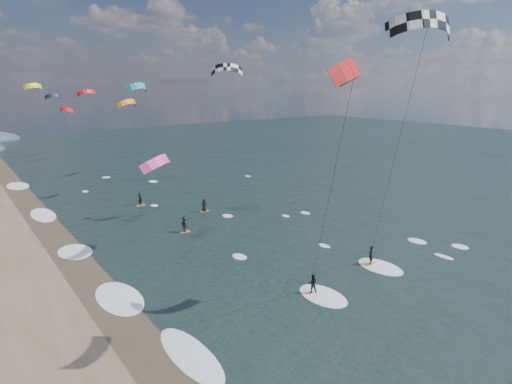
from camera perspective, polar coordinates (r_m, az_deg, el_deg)
ground at (r=28.28m, az=17.22°, el=-18.65°), size 260.00×260.00×0.00m
wet_sand_strip at (r=28.94m, az=-16.14°, el=-17.72°), size 3.00×240.00×0.00m
kitesurfer_near_a at (r=29.86m, az=20.49°, el=13.10°), size 7.77×9.07×19.56m
kitesurfer_near_b at (r=25.13m, az=11.13°, el=3.32°), size 6.76×8.86×16.70m
far_kitesurfers at (r=48.80m, az=-10.01°, el=-2.82°), size 6.40×13.19×1.70m
bg_kite_field at (r=72.32m, az=-19.79°, el=11.64°), size 15.20×71.59×9.33m
shoreline_surf at (r=33.21m, az=-17.13°, el=-13.37°), size 2.40×79.40×0.11m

